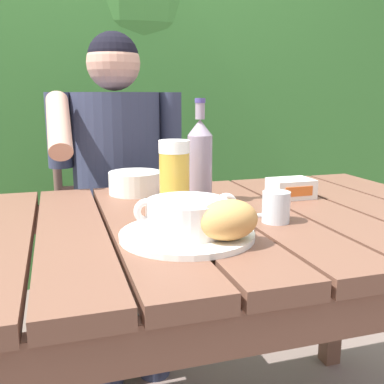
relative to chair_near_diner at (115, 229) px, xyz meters
name	(u,v)px	position (x,y,z in m)	size (l,w,h in m)	color
dining_table	(204,254)	(0.11, -0.84, 0.17)	(1.35, 0.81, 0.73)	brown
hedge_backdrop	(116,107)	(0.14, 0.88, 0.48)	(3.77, 0.99, 2.00)	#3F8036
chair_near_diner	(115,229)	(0.00, 0.00, 0.00)	(0.46, 0.42, 0.92)	brown
person_eating	(118,176)	(0.00, -0.20, 0.26)	(0.48, 0.47, 1.23)	#32374F
serving_plate	(187,234)	(0.03, -0.98, 0.27)	(0.27, 0.27, 0.01)	white
soup_bowl	(187,215)	(0.03, -0.98, 0.31)	(0.21, 0.16, 0.07)	white
bread_roll	(228,220)	(0.09, -1.05, 0.32)	(0.13, 0.10, 0.08)	tan
beer_glass	(174,176)	(0.06, -0.77, 0.36)	(0.07, 0.07, 0.17)	gold
beer_bottle	(200,160)	(0.15, -0.70, 0.38)	(0.07, 0.07, 0.27)	gray
water_glass_small	(276,207)	(0.25, -0.93, 0.30)	(0.06, 0.06, 0.07)	silver
butter_tub	(291,188)	(0.41, -0.72, 0.29)	(0.12, 0.09, 0.05)	white
table_knife	(223,215)	(0.15, -0.86, 0.27)	(0.16, 0.06, 0.01)	silver
diner_bowl	(135,183)	(0.00, -0.54, 0.30)	(0.15, 0.15, 0.06)	white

